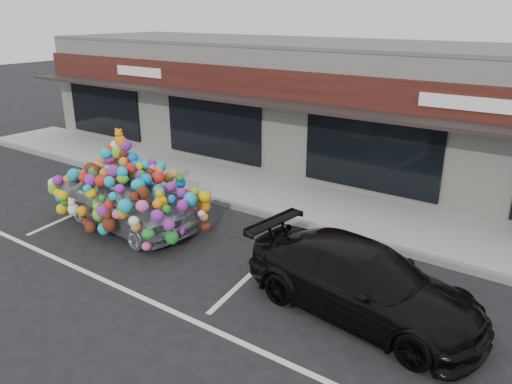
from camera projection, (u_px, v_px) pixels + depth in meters
The scene contains 9 objects.
ground at pixel (165, 236), 12.51m from camera, with size 90.00×90.00×0.00m, color black.
shop_building at pixel (328, 103), 18.23m from camera, with size 24.00×7.20×4.31m.
sidewalk at pixel (258, 190), 15.54m from camera, with size 26.00×3.00×0.15m, color gray.
kerb at pixel (228, 204), 14.39m from camera, with size 26.00×0.18×0.16m, color slate.
parking_stripe_left at pixel (91, 207), 14.40m from camera, with size 0.12×4.40×0.01m, color silver.
parking_stripe_mid at pixel (261, 264), 11.13m from camera, with size 0.12×4.40×0.01m, color silver.
lane_line at pixel (154, 303), 9.65m from camera, with size 14.00×0.12×0.01m, color silver.
toy_car at pixel (126, 194), 12.85m from camera, with size 3.01×4.59×2.58m.
black_sedan at pixel (362, 281), 9.13m from camera, with size 4.59×1.86×1.33m, color black.
Camera 1 is at (8.46, -7.94, 5.32)m, focal length 35.00 mm.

